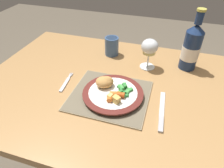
% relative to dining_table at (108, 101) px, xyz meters
% --- Properties ---
extents(dining_table, '(1.13, 0.83, 0.74)m').
position_rel_dining_table_xyz_m(dining_table, '(0.00, 0.00, 0.00)').
color(dining_table, '#AD7F4C').
rests_on(dining_table, ground).
extents(placemat, '(0.31, 0.28, 0.01)m').
position_rel_dining_table_xyz_m(placemat, '(0.03, -0.07, 0.11)').
color(placemat, gray).
rests_on(placemat, dining_table).
extents(dinner_plate, '(0.24, 0.24, 0.02)m').
position_rel_dining_table_xyz_m(dinner_plate, '(0.05, -0.08, 0.12)').
color(dinner_plate, white).
rests_on(dinner_plate, placemat).
extents(breaded_croquettes, '(0.08, 0.08, 0.04)m').
position_rel_dining_table_xyz_m(breaded_croquettes, '(0.01, -0.05, 0.15)').
color(breaded_croquettes, tan).
rests_on(breaded_croquettes, dinner_plate).
extents(green_beans_pile, '(0.07, 0.07, 0.02)m').
position_rel_dining_table_xyz_m(green_beans_pile, '(0.09, -0.06, 0.14)').
color(green_beans_pile, '#4CA84C').
rests_on(green_beans_pile, dinner_plate).
extents(glazed_carrots, '(0.06, 0.06, 0.02)m').
position_rel_dining_table_xyz_m(glazed_carrots, '(0.07, -0.10, 0.14)').
color(glazed_carrots, orange).
rests_on(glazed_carrots, dinner_plate).
extents(fork, '(0.03, 0.14, 0.01)m').
position_rel_dining_table_xyz_m(fork, '(-0.18, -0.05, 0.11)').
color(fork, silver).
rests_on(fork, dining_table).
extents(table_knife, '(0.03, 0.21, 0.01)m').
position_rel_dining_table_xyz_m(table_knife, '(0.25, -0.11, 0.11)').
color(table_knife, silver).
rests_on(table_knife, dining_table).
extents(wine_glass, '(0.08, 0.08, 0.15)m').
position_rel_dining_table_xyz_m(wine_glass, '(0.14, 0.19, 0.21)').
color(wine_glass, silver).
rests_on(wine_glass, dining_table).
extents(bottle, '(0.08, 0.08, 0.28)m').
position_rel_dining_table_xyz_m(bottle, '(0.33, 0.24, 0.21)').
color(bottle, navy).
rests_on(bottle, dining_table).
extents(roast_potatoes, '(0.06, 0.04, 0.03)m').
position_rel_dining_table_xyz_m(roast_potatoes, '(0.07, -0.12, 0.14)').
color(roast_potatoes, '#DBB256').
rests_on(roast_potatoes, dinner_plate).
extents(drinking_cup, '(0.07, 0.07, 0.10)m').
position_rel_dining_table_xyz_m(drinking_cup, '(-0.06, 0.26, 0.15)').
color(drinking_cup, '#385684').
rests_on(drinking_cup, dining_table).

